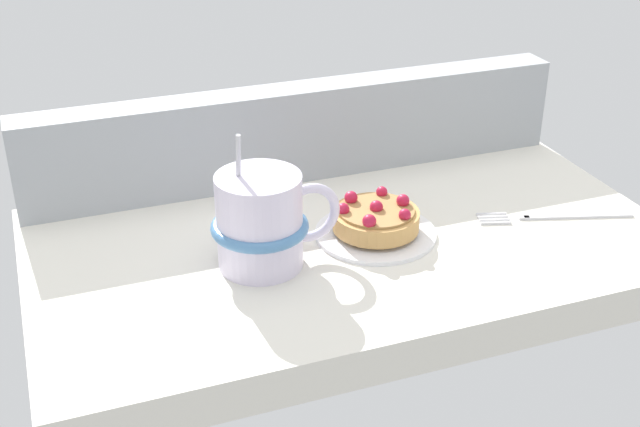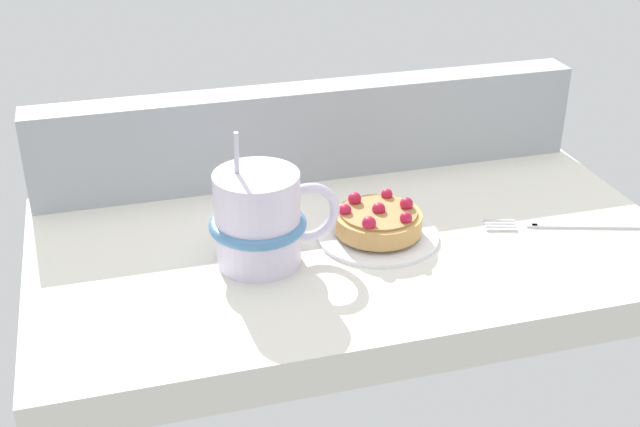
{
  "view_description": "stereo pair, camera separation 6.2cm",
  "coord_description": "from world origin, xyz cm",
  "views": [
    {
      "loc": [
        -30.82,
        -73.54,
        44.66
      ],
      "look_at": [
        -4.1,
        -1.5,
        4.29
      ],
      "focal_mm": 46.92,
      "sensor_mm": 36.0,
      "label": 1
    },
    {
      "loc": [
        -24.92,
        -75.46,
        44.66
      ],
      "look_at": [
        -4.1,
        -1.5,
        4.29
      ],
      "focal_mm": 46.92,
      "sensor_mm": 36.0,
      "label": 2
    }
  ],
  "objects": [
    {
      "name": "raspberry_tart",
      "position": [
        2.63,
        -0.75,
        2.19
      ],
      "size": [
        9.45,
        9.45,
        3.45
      ],
      "color": "tan",
      "rests_on": "dessert_plate"
    },
    {
      "name": "window_rail_back",
      "position": [
        0.0,
        17.05,
        5.77
      ],
      "size": [
        67.6,
        4.81,
        11.55
      ],
      "primitive_type": "cube",
      "color": "#9EA3A8",
      "rests_on": "ground_plane"
    },
    {
      "name": "ground_plane",
      "position": [
        0.0,
        0.0,
        -2.11
      ],
      "size": [
        68.98,
        38.9,
        4.23
      ],
      "primitive_type": "cube",
      "color": "silver"
    },
    {
      "name": "dessert_plate",
      "position": [
        2.65,
        -0.75,
        0.44
      ],
      "size": [
        13.29,
        13.29,
        0.94
      ],
      "color": "white",
      "rests_on": "ground_plane"
    },
    {
      "name": "coffee_mug",
      "position": [
        -10.6,
        -2.25,
        4.94
      ],
      "size": [
        13.62,
        9.95,
        14.64
      ],
      "color": "silver",
      "rests_on": "ground_plane"
    },
    {
      "name": "dessert_fork",
      "position": [
        23.26,
        -4.15,
        0.3
      ],
      "size": [
        17.52,
        6.73,
        0.6
      ],
      "color": "silver",
      "rests_on": "ground_plane"
    }
  ]
}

